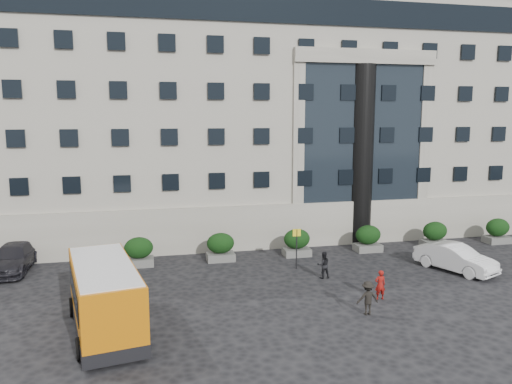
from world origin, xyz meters
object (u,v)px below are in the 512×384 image
hedge_e (435,234)px  pedestrian_c (368,298)px  hedge_a (139,252)px  red_truck (28,222)px  white_taxi (455,258)px  bus_stop_sign (297,242)px  parked_car_c (13,258)px  minibus (105,295)px  hedge_c (297,242)px  hedge_f (497,231)px  pedestrian_b (323,265)px  hedge_d (368,238)px  hedge_b (221,247)px  pedestrian_a (380,285)px

hedge_e → pedestrian_c: hedge_e is taller
hedge_a → hedge_e: 20.80m
red_truck → white_taxi: bearing=-38.5°
bus_stop_sign → parked_car_c: bus_stop_sign is taller
minibus → white_taxi: (20.21, 4.21, -0.86)m
hedge_c → hedge_f: (15.60, 0.00, 0.00)m
hedge_a → hedge_f: 26.00m
hedge_f → bus_stop_sign: (-16.50, -2.80, 0.80)m
red_truck → pedestrian_b: (18.59, -12.86, -0.71)m
hedge_e → hedge_d: bearing=180.0°
red_truck → parked_car_c: red_truck is taller
hedge_f → white_taxi: (-7.17, -5.33, -0.11)m
hedge_b → pedestrian_b: (5.31, -4.83, -0.14)m
hedge_a → pedestrian_b: (10.51, -4.83, -0.14)m
hedge_d → minibus: 19.49m
hedge_a → bus_stop_sign: 9.94m
hedge_f → pedestrian_c: 18.52m
hedge_c → bus_stop_sign: (-0.90, -2.80, 0.80)m
bus_stop_sign → pedestrian_b: size_ratio=1.59×
hedge_b → parked_car_c: bearing=176.8°
hedge_c → pedestrian_a: (1.76, -8.69, -0.15)m
hedge_d → bus_stop_sign: (-6.10, -2.80, 0.80)m
pedestrian_b → pedestrian_c: bearing=93.3°
pedestrian_b → hedge_e: bearing=-153.2°
hedge_e → hedge_f: size_ratio=1.00×
hedge_f → red_truck: red_truck is taller
bus_stop_sign → hedge_f: bearing=9.6°
bus_stop_sign → white_taxi: (9.33, -2.53, -0.92)m
pedestrian_c → hedge_b: bearing=-59.8°
hedge_a → hedge_f: bearing=0.0°
hedge_c → hedge_b: bearing=180.0°
hedge_d → red_truck: size_ratio=0.32×
minibus → pedestrian_a: size_ratio=4.91×
hedge_c → hedge_d: bearing=0.0°
hedge_a → minibus: bearing=-98.2°
hedge_f → pedestrian_c: hedge_f is taller
hedge_f → parked_car_c: bearing=178.8°
red_truck → pedestrian_c: 26.29m
pedestrian_a → pedestrian_c: (-1.49, -1.69, 0.05)m
hedge_c → red_truck: red_truck is taller
hedge_c → parked_car_c: 17.91m
hedge_c → pedestrian_b: size_ratio=1.16×
bus_stop_sign → pedestrian_c: size_ratio=1.54×
hedge_e → pedestrian_a: (-8.64, -8.69, -0.15)m
pedestrian_c → hedge_d: bearing=-112.9°
hedge_d → hedge_e: same height
hedge_b → hedge_f: 20.80m
bus_stop_sign → minibus: minibus is taller
hedge_c → pedestrian_b: bearing=-88.7°
parked_car_c → pedestrian_c: size_ratio=3.31×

